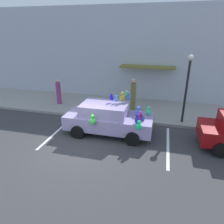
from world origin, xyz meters
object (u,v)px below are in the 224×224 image
Objects in this scene: plush_covered_car at (108,118)px; street_lamp_post at (187,82)px; pedestrian_near_shopfront at (133,95)px; pedestrian_walking_past at (59,92)px; teddy_bear_on_sidewalk at (121,111)px.

street_lamp_post is at bearing 28.60° from plush_covered_car.
pedestrian_near_shopfront is 5.03m from pedestrian_walking_past.
pedestrian_walking_past is (-7.93, 1.06, -1.43)m from street_lamp_post.
plush_covered_car reaches higher than teddy_bear_on_sidewalk.
pedestrian_near_shopfront is at bearing 1.67° from pedestrian_walking_past.
pedestrian_near_shopfront is (0.72, 3.18, 0.26)m from plush_covered_car.
street_lamp_post is 1.84× the size of pedestrian_near_shopfront.
pedestrian_walking_past is (-4.50, 1.05, 0.51)m from teddy_bear_on_sidewalk.
teddy_bear_on_sidewalk is 0.30× the size of pedestrian_near_shopfront.
teddy_bear_on_sidewalk is at bearing -113.84° from pedestrian_near_shopfront.
street_lamp_post reaches higher than pedestrian_near_shopfront.
plush_covered_car is 1.19× the size of street_lamp_post.
pedestrian_walking_past is (-4.31, 3.03, 0.12)m from plush_covered_car.
street_lamp_post is at bearing -22.46° from pedestrian_near_shopfront.
street_lamp_post is at bearing -7.58° from pedestrian_walking_past.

